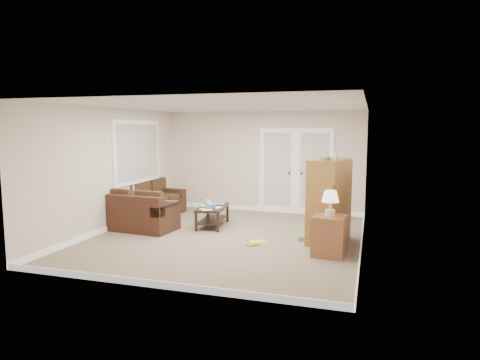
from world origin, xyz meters
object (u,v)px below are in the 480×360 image
(coffee_table, at_px, (213,215))
(side_cabinet, at_px, (329,232))
(tv_armoire, at_px, (329,201))
(sectional_sofa, at_px, (144,209))

(coffee_table, xyz_separation_m, side_cabinet, (2.58, -1.41, 0.15))
(coffee_table, distance_m, tv_armoire, 2.61)
(coffee_table, relative_size, side_cabinet, 1.03)
(coffee_table, height_order, side_cabinet, side_cabinet)
(sectional_sofa, bearing_deg, side_cabinet, -11.72)
(tv_armoire, distance_m, side_cabinet, 0.92)
(coffee_table, relative_size, tv_armoire, 0.68)
(coffee_table, bearing_deg, sectional_sofa, 177.34)
(coffee_table, bearing_deg, tv_armoire, -20.60)
(coffee_table, distance_m, side_cabinet, 2.95)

